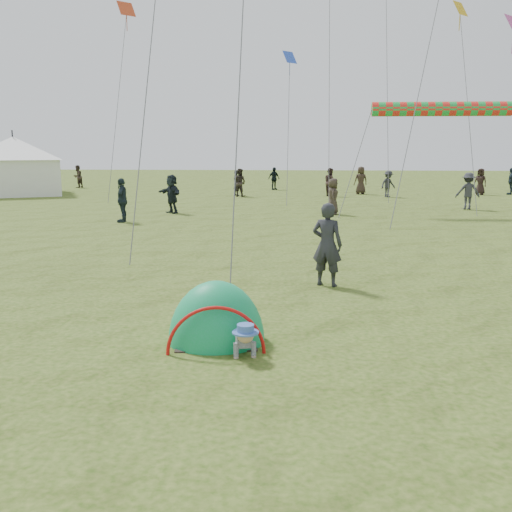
# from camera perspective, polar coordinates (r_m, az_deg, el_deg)

# --- Properties ---
(ground) EXTENTS (140.00, 140.00, 0.00)m
(ground) POSITION_cam_1_polar(r_m,az_deg,el_deg) (8.16, 4.40, -10.73)
(ground) COLOR #25460D
(crawling_toddler) EXTENTS (0.64, 0.79, 0.54)m
(crawling_toddler) POSITION_cam_1_polar(r_m,az_deg,el_deg) (8.40, -1.25, -8.12)
(crawling_toddler) COLOR black
(crawling_toddler) RESTS_ON ground
(popup_tent) EXTENTS (1.64, 1.41, 1.95)m
(popup_tent) POSITION_cam_1_polar(r_m,az_deg,el_deg) (9.05, -3.95, -8.52)
(popup_tent) COLOR #1E9670
(popup_tent) RESTS_ON ground
(standing_adult) EXTENTS (0.78, 0.64, 1.83)m
(standing_adult) POSITION_cam_1_polar(r_m,az_deg,el_deg) (12.48, 7.13, 1.14)
(standing_adult) COLOR #25262D
(standing_adult) RESTS_ON ground
(event_marquee) EXTENTS (7.61, 7.61, 3.95)m
(event_marquee) POSITION_cam_1_polar(r_m,az_deg,el_deg) (40.10, -23.00, 8.50)
(event_marquee) COLOR white
(event_marquee) RESTS_ON ground
(crowd_person_1) EXTENTS (0.90, 1.02, 1.75)m
(crowd_person_1) POSITION_cam_1_polar(r_m,az_deg,el_deg) (36.06, 7.43, 7.34)
(crowd_person_1) COLOR #392926
(crowd_person_1) RESTS_ON ground
(crowd_person_2) EXTENTS (0.48, 1.06, 1.78)m
(crowd_person_2) POSITION_cam_1_polar(r_m,az_deg,el_deg) (23.79, -13.23, 5.45)
(crowd_person_2) COLOR #1F2C33
(crowd_person_2) RESTS_ON ground
(crowd_person_4) EXTENTS (0.97, 0.94, 1.68)m
(crowd_person_4) POSITION_cam_1_polar(r_m,az_deg,el_deg) (39.56, 21.52, 6.94)
(crowd_person_4) COLOR black
(crowd_person_4) RESTS_ON ground
(crowd_person_7) EXTENTS (1.04, 0.95, 1.72)m
(crowd_person_7) POSITION_cam_1_polar(r_m,az_deg,el_deg) (35.46, -1.65, 7.35)
(crowd_person_7) COLOR #2C2621
(crowd_person_7) RESTS_ON ground
(crowd_person_8) EXTENTS (0.80, 1.09, 1.71)m
(crowd_person_8) POSITION_cam_1_polar(r_m,az_deg,el_deg) (40.50, 24.15, 6.84)
(crowd_person_8) COLOR #202D37
(crowd_person_8) RESTS_ON ground
(crowd_person_9) EXTENTS (1.17, 0.68, 1.79)m
(crowd_person_9) POSITION_cam_1_polar(r_m,az_deg,el_deg) (29.92, 20.44, 6.11)
(crowd_person_9) COLOR #2E2F36
(crowd_person_9) RESTS_ON ground
(crowd_person_10) EXTENTS (0.57, 0.83, 1.63)m
(crowd_person_10) POSITION_cam_1_polar(r_m,az_deg,el_deg) (26.17, 7.69, 5.93)
(crowd_person_10) COLOR #372D25
(crowd_person_10) RESTS_ON ground
(crowd_person_11) EXTENTS (1.52, 1.55, 1.78)m
(crowd_person_11) POSITION_cam_1_polar(r_m,az_deg,el_deg) (26.70, -8.43, 6.16)
(crowd_person_11) COLOR black
(crowd_person_11) RESTS_ON ground
(crowd_person_12) EXTENTS (0.68, 0.69, 1.59)m
(crowd_person_12) POSITION_cam_1_polar(r_m,az_deg,el_deg) (36.23, -1.94, 7.32)
(crowd_person_12) COLOR black
(crowd_person_12) RESTS_ON ground
(crowd_person_13) EXTENTS (0.85, 0.97, 1.68)m
(crowd_person_13) POSITION_cam_1_polar(r_m,az_deg,el_deg) (45.37, -17.41, 7.59)
(crowd_person_13) COLOR #322722
(crowd_person_13) RESTS_ON ground
(crowd_person_14) EXTENTS (0.98, 0.89, 1.61)m
(crowd_person_14) POSITION_cam_1_polar(r_m,az_deg,el_deg) (41.30, 1.81, 7.75)
(crowd_person_14) COLOR black
(crowd_person_14) RESTS_ON ground
(crowd_person_15) EXTENTS (1.19, 1.05, 1.60)m
(crowd_person_15) POSITION_cam_1_polar(r_m,az_deg,el_deg) (36.05, 13.07, 7.04)
(crowd_person_15) COLOR #27282D
(crowd_person_15) RESTS_ON ground
(crowd_person_16) EXTENTS (0.98, 0.75, 1.79)m
(crowd_person_16) POSITION_cam_1_polar(r_m,az_deg,el_deg) (38.01, 10.43, 7.46)
(crowd_person_16) COLOR #32261E
(crowd_person_16) RESTS_ON ground
(rainbow_tube_kite) EXTENTS (6.10, 0.64, 0.64)m
(rainbow_tube_kite) POSITION_cam_1_polar(r_m,az_deg,el_deg) (27.48, 18.02, 13.81)
(rainbow_tube_kite) COLOR red
(diamond_kite_2) EXTENTS (0.90, 0.90, 0.73)m
(diamond_kite_2) POSITION_cam_1_polar(r_m,az_deg,el_deg) (32.51, 19.76, 22.27)
(diamond_kite_2) COLOR gold
(diamond_kite_4) EXTENTS (0.87, 0.87, 0.71)m
(diamond_kite_4) POSITION_cam_1_polar(r_m,az_deg,el_deg) (35.07, 3.39, 19.23)
(diamond_kite_4) COLOR blue
(diamond_kite_7) EXTENTS (1.08, 1.08, 0.88)m
(diamond_kite_7) POSITION_cam_1_polar(r_m,az_deg,el_deg) (38.00, -12.85, 22.96)
(diamond_kite_7) COLOR #CC421E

